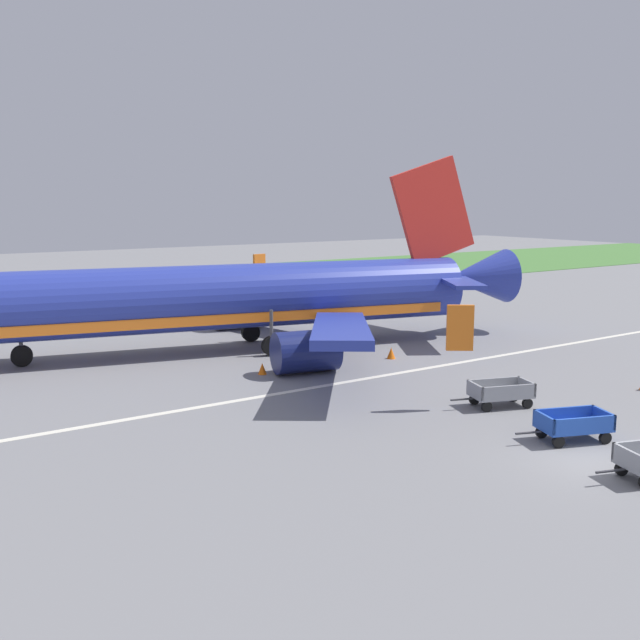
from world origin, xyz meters
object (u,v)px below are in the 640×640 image
Objects in this scene: airplane at (235,298)px; baggage_cart_fourth_in_row at (501,393)px; baggage_cart_third_in_row at (573,425)px; traffic_cone_by_carts at (391,353)px; traffic_cone_near_plane at (262,369)px.

airplane is 10.38× the size of baggage_cart_fourth_in_row.
baggage_cart_third_in_row is 14.65m from traffic_cone_by_carts.
baggage_cart_third_in_row and baggage_cart_fourth_in_row have the same top height.
traffic_cone_near_plane is at bearing 117.88° from baggage_cart_fourth_in_row.
baggage_cart_fourth_in_row is 10.00m from traffic_cone_by_carts.
traffic_cone_by_carts is (6.03, -6.77, -2.74)m from airplane.
airplane is at bearing 103.48° from baggage_cart_fourth_in_row.
baggage_cart_third_in_row is 1.00× the size of baggage_cart_fourth_in_row.
airplane is at bearing 97.62° from baggage_cart_third_in_row.
airplane is at bearing 74.86° from traffic_cone_near_plane.
traffic_cone_by_carts is (7.65, -0.78, 0.02)m from traffic_cone_near_plane.
traffic_cone_by_carts is at bearing -5.83° from traffic_cone_near_plane.
airplane reaches higher than traffic_cone_by_carts.
baggage_cart_fourth_in_row is (1.15, 4.51, 0.00)m from baggage_cart_third_in_row.
airplane is 21.39m from baggage_cart_third_in_row.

